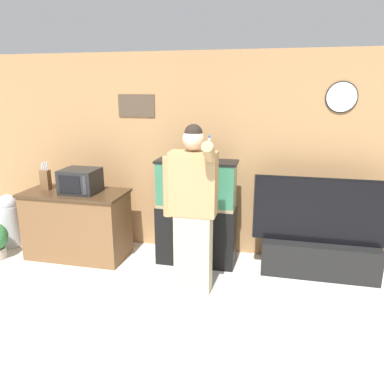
{
  "coord_description": "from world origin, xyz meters",
  "views": [
    {
      "loc": [
        0.97,
        -2.22,
        2.16
      ],
      "look_at": [
        0.08,
        1.65,
        1.05
      ],
      "focal_mm": 35.0,
      "sensor_mm": 36.0,
      "label": 1
    }
  ],
  "objects_px": {
    "counter_island": "(77,224)",
    "knife_block": "(46,179)",
    "tv_on_stand": "(320,247)",
    "trash_bin": "(10,220)",
    "person_standing": "(192,209)",
    "aquarium_on_stand": "(196,213)",
    "microwave": "(80,181)"
  },
  "relations": [
    {
      "from": "knife_block",
      "to": "person_standing",
      "type": "bearing_deg",
      "value": -14.92
    },
    {
      "from": "microwave",
      "to": "trash_bin",
      "type": "height_order",
      "value": "microwave"
    },
    {
      "from": "counter_island",
      "to": "person_standing",
      "type": "height_order",
      "value": "person_standing"
    },
    {
      "from": "microwave",
      "to": "aquarium_on_stand",
      "type": "xyz_separation_m",
      "value": [
        1.46,
        0.16,
        -0.37
      ]
    },
    {
      "from": "tv_on_stand",
      "to": "trash_bin",
      "type": "distance_m",
      "value": 4.14
    },
    {
      "from": "aquarium_on_stand",
      "to": "trash_bin",
      "type": "relative_size",
      "value": 1.77
    },
    {
      "from": "aquarium_on_stand",
      "to": "person_standing",
      "type": "height_order",
      "value": "person_standing"
    },
    {
      "from": "counter_island",
      "to": "person_standing",
      "type": "distance_m",
      "value": 1.82
    },
    {
      "from": "knife_block",
      "to": "person_standing",
      "type": "relative_size",
      "value": 0.2
    },
    {
      "from": "counter_island",
      "to": "person_standing",
      "type": "xyz_separation_m",
      "value": [
        1.67,
        -0.54,
        0.5
      ]
    },
    {
      "from": "microwave",
      "to": "trash_bin",
      "type": "xyz_separation_m",
      "value": [
        -1.2,
        0.1,
        -0.65
      ]
    },
    {
      "from": "aquarium_on_stand",
      "to": "person_standing",
      "type": "distance_m",
      "value": 0.75
    },
    {
      "from": "trash_bin",
      "to": "counter_island",
      "type": "bearing_deg",
      "value": -4.35
    },
    {
      "from": "microwave",
      "to": "tv_on_stand",
      "type": "relative_size",
      "value": 0.28
    },
    {
      "from": "counter_island",
      "to": "tv_on_stand",
      "type": "relative_size",
      "value": 0.82
    },
    {
      "from": "counter_island",
      "to": "aquarium_on_stand",
      "type": "relative_size",
      "value": 0.99
    },
    {
      "from": "aquarium_on_stand",
      "to": "trash_bin",
      "type": "height_order",
      "value": "aquarium_on_stand"
    },
    {
      "from": "aquarium_on_stand",
      "to": "tv_on_stand",
      "type": "distance_m",
      "value": 1.52
    },
    {
      "from": "aquarium_on_stand",
      "to": "knife_block",
      "type": "bearing_deg",
      "value": -176.04
    },
    {
      "from": "tv_on_stand",
      "to": "aquarium_on_stand",
      "type": "bearing_deg",
      "value": -179.37
    },
    {
      "from": "tv_on_stand",
      "to": "trash_bin",
      "type": "height_order",
      "value": "tv_on_stand"
    },
    {
      "from": "microwave",
      "to": "tv_on_stand",
      "type": "height_order",
      "value": "microwave"
    },
    {
      "from": "microwave",
      "to": "knife_block",
      "type": "xyz_separation_m",
      "value": [
        -0.51,
        0.03,
        -0.01
      ]
    },
    {
      "from": "tv_on_stand",
      "to": "person_standing",
      "type": "xyz_separation_m",
      "value": [
        -1.38,
        -0.7,
        0.6
      ]
    },
    {
      "from": "microwave",
      "to": "counter_island",
      "type": "bearing_deg",
      "value": 172.24
    },
    {
      "from": "counter_island",
      "to": "knife_block",
      "type": "height_order",
      "value": "knife_block"
    },
    {
      "from": "counter_island",
      "to": "aquarium_on_stand",
      "type": "bearing_deg",
      "value": 5.52
    },
    {
      "from": "trash_bin",
      "to": "person_standing",
      "type": "bearing_deg",
      "value": -12.69
    },
    {
      "from": "counter_island",
      "to": "tv_on_stand",
      "type": "xyz_separation_m",
      "value": [
        3.05,
        0.17,
        -0.1
      ]
    },
    {
      "from": "knife_block",
      "to": "aquarium_on_stand",
      "type": "distance_m",
      "value": 2.0
    },
    {
      "from": "microwave",
      "to": "trash_bin",
      "type": "relative_size",
      "value": 0.6
    },
    {
      "from": "person_standing",
      "to": "trash_bin",
      "type": "bearing_deg",
      "value": 167.31
    }
  ]
}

